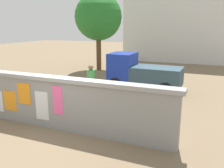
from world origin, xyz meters
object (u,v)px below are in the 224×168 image
Objects in this scene: motorcycle at (55,89)px; tree_roadside at (98,17)px; auto_rickshaw_truck at (141,73)px; person_walking at (91,79)px; bicycle_near at (142,106)px.

motorcycle is 8.06m from tree_roadside.
auto_rickshaw_truck is 4.29m from motorcycle.
motorcycle is 1.17× the size of person_walking.
person_walking is (-1.44, -2.64, 0.09)m from auto_rickshaw_truck.
tree_roadside reaches higher than person_walking.
motorcycle is 4.20m from bicycle_near.
tree_roadside is at bearing 135.92° from auto_rickshaw_truck.
bicycle_near is (4.17, -0.51, -0.10)m from motorcycle.
bicycle_near is at bearing -54.55° from tree_roadside.
tree_roadside reaches higher than motorcycle.
bicycle_near is 0.31× the size of tree_roadside.
person_walking is 8.06m from tree_roadside.
motorcycle is at bearing -79.54° from tree_roadside.
auto_rickshaw_truck is at bearing -44.08° from tree_roadside.
tree_roadside reaches higher than auto_rickshaw_truck.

